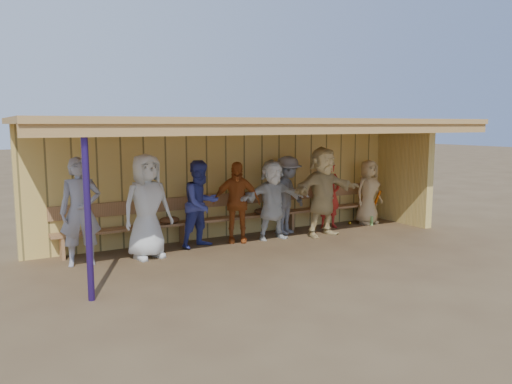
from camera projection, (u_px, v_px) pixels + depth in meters
ground at (265, 247)px, 9.81m from camera, size 90.00×90.00×0.00m
player_a at (81, 212)px, 8.44m from camera, size 0.75×0.57×1.86m
player_b at (147, 206)px, 8.91m from camera, size 1.01×0.75×1.88m
player_c at (201, 204)px, 9.72m from camera, size 0.98×0.86×1.71m
player_d at (236, 202)px, 10.14m from camera, size 1.05×0.76×1.65m
player_e at (287, 195)px, 10.91m from camera, size 1.27×1.03×1.71m
player_f at (323, 191)px, 10.69m from camera, size 1.84×0.74×1.93m
player_g at (330, 194)px, 11.50m from camera, size 0.58×0.39×1.58m
player_h at (368, 192)px, 12.02m from camera, size 0.77×0.52×1.55m
player_extra at (273, 200)px, 10.40m from camera, size 1.60×0.67×1.67m
dugout_structure at (264, 158)px, 10.37m from camera, size 8.80×3.20×2.50m
bench at (238, 212)px, 10.70m from camera, size 7.60×0.34×0.93m
dugout_equipment at (236, 215)px, 10.54m from camera, size 5.51×0.62×0.80m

